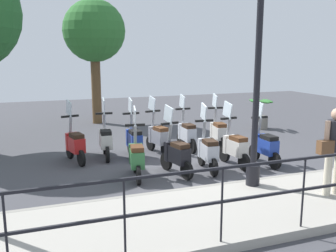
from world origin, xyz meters
TOP-DOWN VIEW (x-y plane):
  - ground_plane at (0.00, 0.00)m, footprint 28.00×28.00m
  - promenade_walkway at (-3.15, 0.00)m, footprint 2.20×20.00m
  - fence_railing at (-4.20, -0.00)m, footprint 0.04×16.03m
  - lamp_post_near at (-2.40, -0.32)m, footprint 0.26×0.90m
  - pedestrian_with_bag at (-3.33, -1.37)m, footprint 0.32×0.65m
  - tree_distant at (6.07, 1.30)m, footprint 2.32×2.32m
  - potted_palm at (2.97, -4.05)m, footprint 1.06×0.66m
  - scooter_near_0 at (-0.91, -1.61)m, footprint 1.23×0.44m
  - scooter_near_1 at (-0.76, -0.85)m, footprint 1.23×0.44m
  - scooter_near_2 at (-0.87, -0.08)m, footprint 1.23×0.44m
  - scooter_near_3 at (-0.89, 0.70)m, footprint 1.22×0.50m
  - scooter_near_4 at (-0.82, 1.60)m, footprint 1.22×0.48m
  - scooter_far_0 at (0.92, -1.28)m, footprint 1.23×0.45m
  - scooter_far_1 at (1.06, -0.37)m, footprint 1.23×0.44m
  - scooter_far_2 at (0.95, 0.51)m, footprint 1.22×0.48m
  - scooter_far_3 at (0.78, 1.23)m, footprint 1.23×0.44m
  - scooter_far_4 at (1.01, 1.92)m, footprint 1.23×0.44m
  - scooter_far_5 at (0.86, 2.71)m, footprint 1.22×0.50m

SIDE VIEW (x-z plane):
  - ground_plane at x=0.00m, z-range 0.00..0.00m
  - promenade_walkway at x=-3.15m, z-range 0.00..0.15m
  - potted_palm at x=2.97m, z-range -0.08..0.97m
  - scooter_near_0 at x=-0.91m, z-range -0.29..1.25m
  - scooter_near_1 at x=-0.76m, z-range -0.29..1.25m
  - scooter_near_2 at x=-0.87m, z-range -0.29..1.25m
  - scooter_near_3 at x=-0.89m, z-range -0.29..1.25m
  - scooter_near_4 at x=-0.82m, z-range -0.29..1.25m
  - scooter_far_0 at x=0.92m, z-range -0.29..1.25m
  - scooter_far_1 at x=1.06m, z-range -0.29..1.25m
  - scooter_far_2 at x=0.95m, z-range -0.29..1.25m
  - scooter_far_3 at x=0.78m, z-range -0.29..1.25m
  - scooter_far_4 at x=1.01m, z-range -0.29..1.25m
  - scooter_far_5 at x=0.86m, z-range -0.29..1.25m
  - fence_railing at x=-4.20m, z-range 0.36..1.43m
  - pedestrian_with_bag at x=-3.33m, z-range 0.28..1.87m
  - lamp_post_near at x=-2.40m, z-range -0.09..4.01m
  - tree_distant at x=6.07m, z-range 1.12..5.79m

